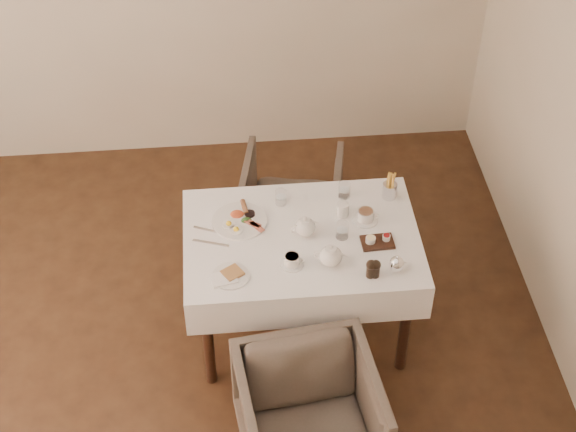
% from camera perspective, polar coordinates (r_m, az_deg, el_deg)
% --- Properties ---
extents(table, '(1.28, 0.88, 0.75)m').
position_cam_1_polar(table, '(4.85, 0.87, -2.32)').
color(table, black).
rests_on(table, ground).
extents(armchair_near, '(0.76, 0.78, 0.64)m').
position_cam_1_polar(armchair_near, '(4.55, 1.38, -12.91)').
color(armchair_near, '#4E4539').
rests_on(armchair_near, ground).
extents(armchair_far, '(0.73, 0.74, 0.58)m').
position_cam_1_polar(armchair_far, '(5.68, 0.26, 1.05)').
color(armchair_far, '#4E4539').
rests_on(armchair_far, ground).
extents(breakfast_plate, '(0.30, 0.30, 0.04)m').
position_cam_1_polar(breakfast_plate, '(4.86, -3.13, -0.25)').
color(breakfast_plate, white).
rests_on(breakfast_plate, table).
extents(side_plate, '(0.20, 0.19, 0.02)m').
position_cam_1_polar(side_plate, '(4.56, -3.83, -3.91)').
color(side_plate, white).
rests_on(side_plate, table).
extents(teapot_centre, '(0.18, 0.16, 0.13)m').
position_cam_1_polar(teapot_centre, '(4.74, 1.11, -0.65)').
color(teapot_centre, white).
rests_on(teapot_centre, table).
extents(teapot_front, '(0.19, 0.16, 0.13)m').
position_cam_1_polar(teapot_front, '(4.58, 2.78, -2.53)').
color(teapot_front, white).
rests_on(teapot_front, table).
extents(creamer, '(0.08, 0.08, 0.08)m').
position_cam_1_polar(creamer, '(4.87, 3.55, 0.44)').
color(creamer, white).
rests_on(creamer, table).
extents(teacup_near, '(0.13, 0.13, 0.06)m').
position_cam_1_polar(teacup_near, '(4.60, 0.26, -2.90)').
color(teacup_near, white).
rests_on(teacup_near, table).
extents(teacup_far, '(0.14, 0.14, 0.07)m').
position_cam_1_polar(teacup_far, '(4.86, 5.04, 0.01)').
color(teacup_far, white).
rests_on(teacup_far, table).
extents(glass_left, '(0.08, 0.08, 0.09)m').
position_cam_1_polar(glass_left, '(4.94, -0.46, 1.22)').
color(glass_left, silver).
rests_on(glass_left, table).
extents(glass_mid, '(0.08, 0.08, 0.10)m').
position_cam_1_polar(glass_mid, '(4.74, 3.53, -0.92)').
color(glass_mid, silver).
rests_on(glass_mid, table).
extents(glass_right, '(0.08, 0.08, 0.09)m').
position_cam_1_polar(glass_right, '(4.99, 3.66, 1.68)').
color(glass_right, silver).
rests_on(glass_right, table).
extents(condiment_board, '(0.18, 0.12, 0.04)m').
position_cam_1_polar(condiment_board, '(4.75, 5.79, -1.63)').
color(condiment_board, black).
rests_on(condiment_board, table).
extents(pepper_mill_left, '(0.06, 0.06, 0.11)m').
position_cam_1_polar(pepper_mill_left, '(4.55, 5.38, -3.40)').
color(pepper_mill_left, black).
rests_on(pepper_mill_left, table).
extents(pepper_mill_right, '(0.06, 0.06, 0.11)m').
position_cam_1_polar(pepper_mill_right, '(4.55, 5.68, -3.40)').
color(pepper_mill_right, black).
rests_on(pepper_mill_right, table).
extents(silver_pot, '(0.12, 0.11, 0.11)m').
position_cam_1_polar(silver_pot, '(4.59, 7.06, -3.04)').
color(silver_pot, white).
rests_on(silver_pot, table).
extents(fries_cup, '(0.08, 0.08, 0.17)m').
position_cam_1_polar(fries_cup, '(4.99, 6.61, 1.88)').
color(fries_cup, silver).
rests_on(fries_cup, table).
extents(cutlery_fork, '(0.19, 0.09, 0.00)m').
position_cam_1_polar(cutlery_fork, '(4.82, -5.03, -0.95)').
color(cutlery_fork, silver).
rests_on(cutlery_fork, table).
extents(cutlery_knife, '(0.20, 0.08, 0.00)m').
position_cam_1_polar(cutlery_knife, '(4.75, -5.02, -1.75)').
color(cutlery_knife, silver).
rests_on(cutlery_knife, table).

